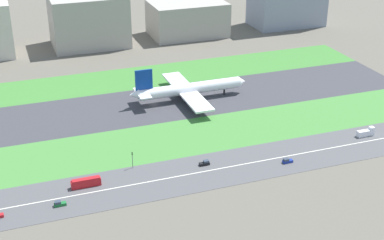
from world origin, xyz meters
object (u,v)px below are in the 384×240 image
object	(u,v)px
fuel_tank_west	(76,17)
truck_0	(366,133)
traffic_light	(132,159)
hangar_building	(89,20)
car_1	(205,163)
office_tower	(187,19)
car_0	(60,204)
car_3	(287,161)
bus_0	(86,183)
airliner	(187,89)

from	to	relation	value
fuel_tank_west	truck_0	bearing A→B (deg)	-67.07
traffic_light	hangar_building	distance (m)	175.07
car_1	truck_0	xyz separation A→B (m)	(79.67, -0.00, 0.75)
traffic_light	office_tower	size ratio (longest dim) A/B	0.14
fuel_tank_west	traffic_light	bearing A→B (deg)	-93.29
car_0	car_3	bearing A→B (deg)	-180.00
car_0	car_3	size ratio (longest dim) A/B	1.00
car_1	bus_0	bearing A→B (deg)	-180.00
bus_0	traffic_light	bearing A→B (deg)	21.09
car_0	truck_0	world-z (taller)	truck_0
airliner	car_3	distance (m)	80.05
airliner	truck_0	distance (m)	93.20
truck_0	hangar_building	xyz separation A→B (m)	(-94.12, 182.00, 15.40)
traffic_light	fuel_tank_west	size ratio (longest dim) A/B	0.30
hangar_building	airliner	bearing A→B (deg)	-75.00
car_3	hangar_building	distance (m)	198.51
bus_0	hangar_building	size ratio (longest dim) A/B	0.23
car_0	car_1	world-z (taller)	same
airliner	fuel_tank_west	distance (m)	162.30
car_0	car_1	xyz separation A→B (m)	(61.27, 10.00, 0.00)
truck_0	office_tower	xyz separation A→B (m)	(-23.33, 182.00, 10.38)
bus_0	truck_0	world-z (taller)	truck_0
car_0	bus_0	world-z (taller)	bus_0
office_tower	fuel_tank_west	xyz separation A→B (m)	(-72.70, 45.00, -3.50)
traffic_light	hangar_building	xyz separation A→B (m)	(14.48, 174.01, 12.78)
airliner	bus_0	size ratio (longest dim) A/B	5.60
car_3	office_tower	distance (m)	193.69
car_0	bus_0	bearing A→B (deg)	-139.23
car_1	car_3	bearing A→B (deg)	-16.71
car_1	traffic_light	xyz separation A→B (m)	(-28.94, 7.99, 3.37)
airliner	traffic_light	distance (m)	75.05
car_0	fuel_tank_west	size ratio (longest dim) A/B	0.18
truck_0	office_tower	world-z (taller)	office_tower
truck_0	hangar_building	world-z (taller)	hangar_building
truck_0	fuel_tank_west	bearing A→B (deg)	112.93
car_1	office_tower	bearing A→B (deg)	72.80
bus_0	office_tower	size ratio (longest dim) A/B	0.22
truck_0	traffic_light	distance (m)	108.93
hangar_building	office_tower	size ratio (longest dim) A/B	0.95
airliner	hangar_building	bearing A→B (deg)	105.00
airliner	car_1	world-z (taller)	airliner
car_0	car_3	world-z (taller)	same
bus_0	hangar_building	xyz separation A→B (m)	(35.21, 182.00, 15.25)
airliner	car_1	bearing A→B (deg)	-103.32
traffic_light	fuel_tank_west	xyz separation A→B (m)	(12.58, 219.01, 4.26)
hangar_building	car_0	bearing A→B (deg)	-103.70
airliner	hangar_building	xyz separation A→B (m)	(-30.56, 114.00, 10.84)
bus_0	truck_0	size ratio (longest dim) A/B	1.38
bus_0	office_tower	distance (m)	210.87
traffic_light	airliner	bearing A→B (deg)	53.11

